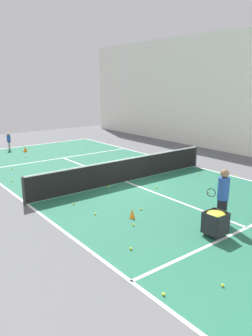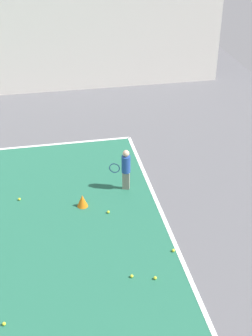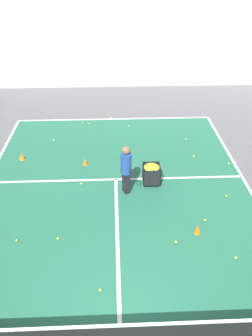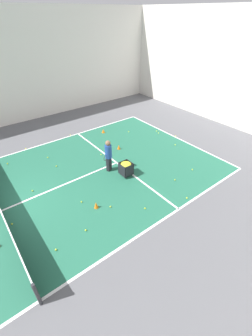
# 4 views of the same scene
# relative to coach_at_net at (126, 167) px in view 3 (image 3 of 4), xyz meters

# --- Properties ---
(line_baseline_far) EXTENTS (9.08, 0.10, 0.00)m
(line_baseline_far) POSITION_rel_coach_at_net_xyz_m (-0.34, 5.64, -1.00)
(line_baseline_far) COLOR white
(line_baseline_far) RESTS_ON ground
(line_service_far) EXTENTS (9.08, 0.10, 0.00)m
(line_service_far) POSITION_rel_coach_at_net_xyz_m (-0.34, 0.72, -1.00)
(line_service_far) COLOR white
(line_service_far) RESTS_ON ground
(hall_enclosure_far) EXTENTS (17.89, 0.15, 7.34)m
(hall_enclosure_far) POSITION_rel_coach_at_net_xyz_m (-0.34, 10.13, 2.67)
(hall_enclosure_far) COLOR silver
(hall_enclosure_far) RESTS_ON ground
(coach_at_net) EXTENTS (0.48, 0.67, 1.75)m
(coach_at_net) POSITION_rel_coach_at_net_xyz_m (0.00, 0.00, 0.00)
(coach_at_net) COLOR black
(coach_at_net) RESTS_ON ground
(ball_cart) EXTENTS (0.58, 0.57, 0.74)m
(ball_cart) POSITION_rel_coach_at_net_xyz_m (0.89, 0.44, -0.48)
(ball_cart) COLOR black
(ball_cart) RESTS_ON ground
(training_cone_0) EXTENTS (0.19, 0.19, 0.31)m
(training_cone_0) POSITION_rel_coach_at_net_xyz_m (1.97, -2.01, -0.84)
(training_cone_0) COLOR orange
(training_cone_0) RESTS_ON ground
(training_cone_1) EXTENTS (0.19, 0.19, 0.28)m
(training_cone_1) POSITION_rel_coach_at_net_xyz_m (-1.47, 1.71, -0.86)
(training_cone_1) COLOR orange
(training_cone_1) RESTS_ON ground
(training_cone_2) EXTENTS (0.23, 0.23, 0.26)m
(training_cone_2) POSITION_rel_coach_at_net_xyz_m (-3.95, 2.20, -0.87)
(training_cone_2) COLOR orange
(training_cone_2) RESTS_ON ground
(tennis_ball_6) EXTENTS (0.07, 0.07, 0.07)m
(tennis_ball_6) POSITION_rel_coach_at_net_xyz_m (-0.78, -3.81, -0.97)
(tennis_ball_6) COLOR yellow
(tennis_ball_6) RESTS_ON ground
(tennis_ball_7) EXTENTS (0.07, 0.07, 0.07)m
(tennis_ball_7) POSITION_rel_coach_at_net_xyz_m (-1.50, 5.12, -0.97)
(tennis_ball_7) COLOR yellow
(tennis_ball_7) RESTS_ON ground
(tennis_ball_8) EXTENTS (0.07, 0.07, 0.07)m
(tennis_ball_8) POSITION_rel_coach_at_net_xyz_m (2.71, 3.49, -0.97)
(tennis_ball_8) COLOR yellow
(tennis_ball_8) RESTS_ON ground
(tennis_ball_9) EXTENTS (0.07, 0.07, 0.07)m
(tennis_ball_9) POSITION_rel_coach_at_net_xyz_m (3.31, -0.41, -0.97)
(tennis_ball_9) COLOR yellow
(tennis_ball_9) RESTS_ON ground
(tennis_ball_11) EXTENTS (0.07, 0.07, 0.07)m
(tennis_ball_11) POSITION_rel_coach_at_net_xyz_m (-3.15, -2.12, -0.97)
(tennis_ball_11) COLOR yellow
(tennis_ball_11) RESTS_ON ground
(tennis_ball_14) EXTENTS (0.07, 0.07, 0.07)m
(tennis_ball_14) POSITION_rel_coach_at_net_xyz_m (1.29, -2.35, -0.97)
(tennis_ball_14) COLOR yellow
(tennis_ball_14) RESTS_ON ground
(tennis_ball_15) EXTENTS (0.07, 0.07, 0.07)m
(tennis_ball_15) POSITION_rel_coach_at_net_xyz_m (2.78, -2.98, -0.97)
(tennis_ball_15) COLOR yellow
(tennis_ball_15) RESTS_ON ground
(tennis_ball_18) EXTENTS (0.07, 0.07, 0.07)m
(tennis_ball_18) POSITION_rel_coach_at_net_xyz_m (3.97, 1.51, -0.97)
(tennis_ball_18) COLOR yellow
(tennis_ball_18) RESTS_ON ground
(tennis_ball_19) EXTENTS (0.07, 0.07, 0.07)m
(tennis_ball_19) POSITION_rel_coach_at_net_xyz_m (-0.49, 5.72, -0.97)
(tennis_ball_19) COLOR yellow
(tennis_ball_19) RESTS_ON ground
(tennis_ball_22) EXTENTS (0.07, 0.07, 0.07)m
(tennis_ball_22) POSITION_rel_coach_at_net_xyz_m (-1.82, 5.24, -0.97)
(tennis_ball_22) COLOR yellow
(tennis_ball_22) RESTS_ON ground
(tennis_ball_24) EXTENTS (0.07, 0.07, 0.07)m
(tennis_ball_24) POSITION_rel_coach_at_net_xyz_m (2.32, -1.52, -0.97)
(tennis_ball_24) COLOR yellow
(tennis_ball_24) RESTS_ON ground
(tennis_ball_25) EXTENTS (0.07, 0.07, 0.07)m
(tennis_ball_25) POSITION_rel_coach_at_net_xyz_m (-2.93, 3.63, -0.97)
(tennis_ball_25) COLOR yellow
(tennis_ball_25) RESTS_ON ground
(tennis_ball_28) EXTENTS (0.07, 0.07, 0.07)m
(tennis_ball_28) POSITION_rel_coach_at_net_xyz_m (-2.02, -2.09, -0.97)
(tennis_ball_28) COLOR yellow
(tennis_ball_28) RESTS_ON ground
(tennis_ball_29) EXTENTS (0.07, 0.07, 0.07)m
(tennis_ball_29) POSITION_rel_coach_at_net_xyz_m (2.75, 2.08, -0.97)
(tennis_ball_29) COLOR yellow
(tennis_ball_29) RESTS_ON ground
(tennis_ball_31) EXTENTS (0.07, 0.07, 0.07)m
(tennis_ball_31) POSITION_rel_coach_at_net_xyz_m (-1.54, 0.47, -0.97)
(tennis_ball_31) COLOR yellow
(tennis_ball_31) RESTS_ON ground
(tennis_ball_34) EXTENTS (0.07, 0.07, 0.07)m
(tennis_ball_34) POSITION_rel_coach_at_net_xyz_m (-0.05, 1.11, -0.97)
(tennis_ball_34) COLOR yellow
(tennis_ball_34) RESTS_ON ground
(tennis_ball_36) EXTENTS (0.07, 0.07, 0.07)m
(tennis_ball_36) POSITION_rel_coach_at_net_xyz_m (0.33, 4.78, -0.97)
(tennis_ball_36) COLOR yellow
(tennis_ball_36) RESTS_ON ground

